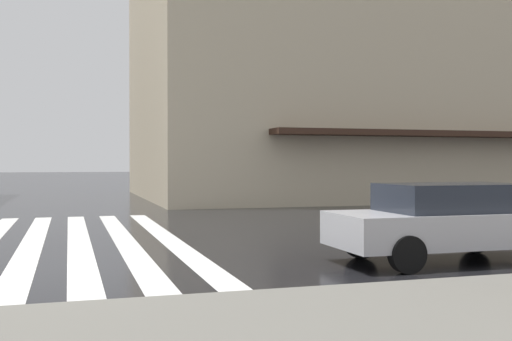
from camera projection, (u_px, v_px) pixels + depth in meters
ground_plane at (70, 271)px, 10.12m from camera, size 220.00×220.00×0.00m
zebra_crossing at (79, 241)px, 14.01m from camera, size 13.00×4.50×0.01m
car_silver at (447, 220)px, 11.06m from camera, size 1.85×4.10×1.41m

